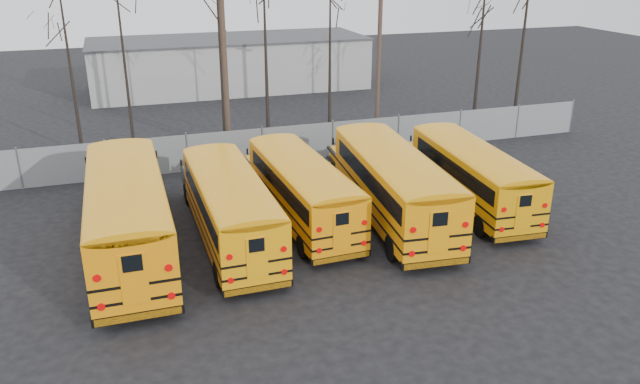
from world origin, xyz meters
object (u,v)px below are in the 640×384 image
object	(u,v)px
bus_a	(127,208)
utility_pole_left	(225,64)
bus_c	(301,185)
bus_d	(392,179)
bus_e	(470,170)
bus_b	(229,202)
utility_pole_right	(379,59)

from	to	relation	value
bus_a	utility_pole_left	world-z (taller)	utility_pole_left
bus_c	utility_pole_left	xyz separation A→B (m)	(-1.09, 10.91, 3.30)
bus_d	bus_e	distance (m)	4.10
bus_b	bus_c	world-z (taller)	bus_b
bus_b	bus_e	xyz separation A→B (m)	(10.98, 0.47, -0.05)
bus_e	bus_c	bearing A→B (deg)	-180.00
bus_b	utility_pole_left	size ratio (longest dim) A/B	1.09
bus_e	utility_pole_left	distance (m)	14.88
bus_b	bus_e	world-z (taller)	bus_b
utility_pole_left	utility_pole_right	bearing A→B (deg)	-14.59
bus_e	utility_pole_right	xyz separation A→B (m)	(1.09, 13.15, 2.80)
bus_b	bus_e	size ratio (longest dim) A/B	1.02
bus_b	bus_d	size ratio (longest dim) A/B	0.91
bus_c	utility_pole_right	distance (m)	15.60
bus_a	bus_b	size ratio (longest dim) A/B	1.14
bus_d	bus_e	bearing A→B (deg)	11.52
bus_a	bus_e	size ratio (longest dim) A/B	1.16
bus_b	utility_pole_right	xyz separation A→B (m)	(12.08, 13.62, 2.75)
bus_c	bus_d	world-z (taller)	bus_d
bus_d	utility_pole_right	xyz separation A→B (m)	(5.16, 13.60, 2.61)
bus_a	bus_b	bearing A→B (deg)	-0.78
bus_d	utility_pole_left	world-z (taller)	utility_pole_left
bus_b	bus_c	distance (m)	3.41
bus_c	utility_pole_right	xyz separation A→B (m)	(8.84, 12.55, 2.80)
bus_d	bus_b	bearing A→B (deg)	-174.63
bus_d	bus_c	bearing A→B (deg)	169.24
bus_c	bus_d	bearing A→B (deg)	-18.32
bus_e	utility_pole_right	distance (m)	13.49
utility_pole_right	utility_pole_left	bearing A→B (deg)	-148.74
bus_b	utility_pole_right	distance (m)	18.41
bus_d	bus_e	world-z (taller)	bus_d
bus_d	utility_pole_right	distance (m)	14.78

